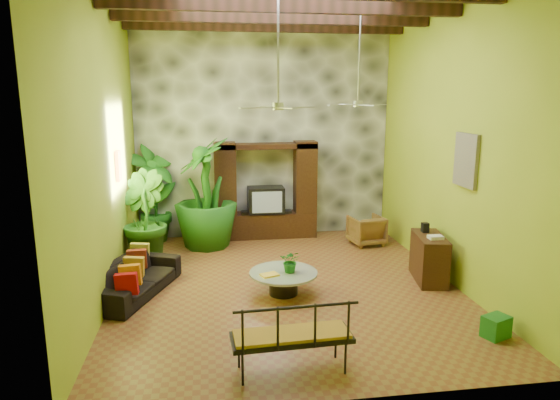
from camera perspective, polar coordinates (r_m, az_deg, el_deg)
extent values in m
plane|color=brown|center=(9.15, 0.71, -9.72)|extent=(7.00, 7.00, 0.00)
cube|color=#90A826|center=(12.00, -1.89, 7.80)|extent=(6.00, 0.02, 5.00)
cube|color=#90A826|center=(8.60, -19.50, 5.39)|extent=(0.02, 7.00, 5.00)
cube|color=#90A826|center=(9.48, 19.06, 5.99)|extent=(0.02, 7.00, 5.00)
cube|color=#36373D|center=(11.94, -1.86, 7.78)|extent=(5.98, 0.10, 4.98)
cube|color=black|center=(8.60, 0.80, 21.32)|extent=(5.95, 0.16, 0.22)
cube|color=black|center=(9.87, -0.47, 20.13)|extent=(5.95, 0.16, 0.22)
cube|color=black|center=(11.15, -1.43, 19.21)|extent=(5.95, 0.16, 0.22)
cube|color=black|center=(12.01, -1.62, -2.85)|extent=(2.40, 0.50, 0.60)
cube|color=black|center=(11.73, -6.27, 1.71)|extent=(0.50, 0.48, 2.00)
cube|color=black|center=(11.94, 2.88, 1.96)|extent=(0.50, 0.48, 2.00)
cube|color=black|center=(11.67, -1.68, 6.20)|extent=(2.40, 0.48, 0.12)
cube|color=black|center=(11.85, -1.63, 0.02)|extent=(0.85, 0.52, 0.62)
cube|color=#8C99A8|center=(11.59, -1.48, -0.26)|extent=(0.70, 0.02, 0.50)
cylinder|color=#A2A2A6|center=(8.10, -0.21, 17.05)|extent=(0.04, 0.04, 1.80)
cylinder|color=#A2A2A6|center=(8.07, -0.21, 10.67)|extent=(0.18, 0.18, 0.12)
cube|color=#A2A2A6|center=(8.22, 2.14, 10.54)|extent=(0.58, 0.26, 0.01)
cube|color=#A2A2A6|center=(8.40, -1.19, 10.59)|extent=(0.26, 0.58, 0.01)
cube|color=#A2A2A6|center=(7.94, -2.64, 10.48)|extent=(0.58, 0.26, 0.01)
cube|color=#A2A2A6|center=(7.74, 0.85, 10.45)|extent=(0.26, 0.58, 0.01)
cylinder|color=#A2A2A6|center=(10.05, 9.06, 15.95)|extent=(0.04, 0.04, 1.80)
cylinder|color=#A2A2A6|center=(10.03, 8.89, 10.81)|extent=(0.18, 0.18, 0.12)
cube|color=#A2A2A6|center=(10.22, 10.63, 10.66)|extent=(0.58, 0.26, 0.01)
cube|color=#A2A2A6|center=(10.34, 7.81, 10.77)|extent=(0.26, 0.58, 0.01)
cube|color=#A2A2A6|center=(9.84, 7.08, 10.73)|extent=(0.58, 0.26, 0.01)
cube|color=#A2A2A6|center=(9.73, 10.03, 10.62)|extent=(0.26, 0.58, 0.01)
cube|color=gold|center=(9.62, -17.97, 3.73)|extent=(0.06, 0.32, 0.55)
cube|color=#2B629F|center=(8.96, 20.48, 4.27)|extent=(0.06, 0.70, 0.90)
imported|color=black|center=(9.02, -16.29, -8.52)|extent=(1.50, 2.21, 0.60)
imported|color=brown|center=(11.61, 9.84, -3.41)|extent=(0.81, 0.83, 0.66)
imported|color=#206B1C|center=(11.81, -14.25, 0.79)|extent=(1.47, 1.40, 2.32)
imported|color=#235C18|center=(10.27, -15.41, -2.08)|extent=(1.27, 1.35, 1.93)
imported|color=#1F6119|center=(11.18, -8.50, 0.79)|extent=(1.55, 1.55, 2.47)
cylinder|color=black|center=(8.73, 0.39, -9.57)|extent=(0.50, 0.50, 0.36)
cylinder|color=silver|center=(8.65, 0.39, -8.34)|extent=(1.17, 1.17, 0.04)
imported|color=#1A641D|center=(8.58, 1.24, -6.99)|extent=(0.44, 0.41, 0.40)
cube|color=yellow|center=(8.47, -1.20, -8.55)|extent=(0.34, 0.29, 0.03)
cube|color=black|center=(6.39, 1.33, -15.45)|extent=(1.52, 0.57, 0.06)
cube|color=#A47222|center=(6.37, 1.33, -15.13)|extent=(1.44, 0.52, 0.06)
cube|color=black|center=(6.03, 1.79, -14.35)|extent=(1.50, 0.11, 0.54)
cube|color=#3A2512|center=(9.65, 16.67, -6.38)|extent=(0.67, 1.14, 0.86)
cube|color=#1B6620|center=(7.93, 23.46, -13.14)|extent=(0.44, 0.39, 0.32)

